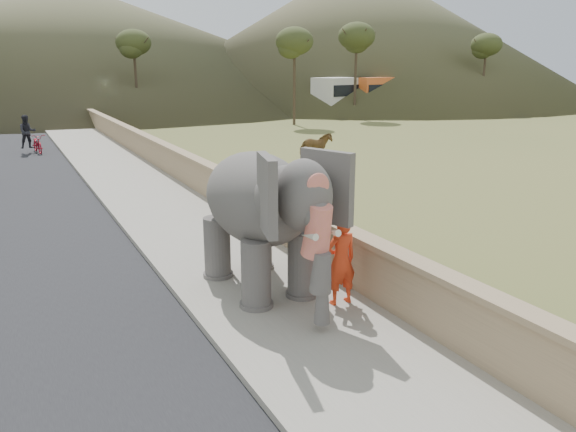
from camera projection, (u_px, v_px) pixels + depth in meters
The scene contains 12 objects.
ground at pixel (299, 327), 9.30m from camera, with size 160.00×160.00×0.00m, color olive.
walkway at pixel (151, 198), 17.87m from camera, with size 3.00×120.00×0.15m, color #9E9687.
parapet at pixel (200, 179), 18.47m from camera, with size 0.30×120.00×1.10m, color tan.
cow at pixel (316, 146), 25.41m from camera, with size 0.65×1.43×1.20m, color brown.
distant_car at pixel (311, 104), 49.54m from camera, with size 1.70×4.23×1.44m, color #ABABB2.
bus_white at pixel (367, 95), 48.85m from camera, with size 2.50×11.00×3.10m, color silver.
bus_orange at pixel (400, 95), 49.89m from camera, with size 2.50×11.00×3.10m, color orange.
hill_right at pixel (359, 31), 67.68m from camera, with size 56.00×56.00×16.00m, color brown.
hill_far at pixel (69, 40), 69.78m from camera, with size 80.00×80.00×14.00m, color brown.
elephant_and_man at pixel (259, 218), 10.31m from camera, with size 2.27×3.80×2.68m.
motorcyclist at pixel (33, 139), 27.11m from camera, with size 1.21×1.81×1.85m.
trees at pixel (103, 68), 37.37m from camera, with size 47.56×44.31×9.24m.
Camera 1 is at (-4.03, -7.47, 4.23)m, focal length 35.00 mm.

